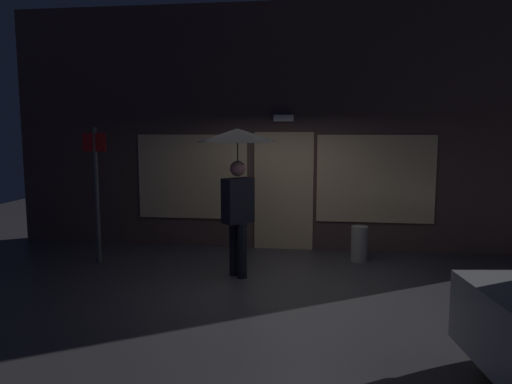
# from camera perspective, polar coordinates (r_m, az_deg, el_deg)

# --- Properties ---
(ground_plane) EXTENTS (18.00, 18.00, 0.00)m
(ground_plane) POSITION_cam_1_polar(r_m,az_deg,el_deg) (7.18, 1.87, -10.81)
(ground_plane) COLOR #423F44
(building_facade) EXTENTS (10.46, 0.48, 4.54)m
(building_facade) POSITION_cam_1_polar(r_m,az_deg,el_deg) (9.17, 3.39, 7.36)
(building_facade) COLOR brown
(building_facade) RESTS_ON ground
(person_with_umbrella) EXTENTS (1.22, 1.22, 2.25)m
(person_with_umbrella) POSITION_cam_1_polar(r_m,az_deg,el_deg) (7.24, -2.18, 3.94)
(person_with_umbrella) COLOR black
(person_with_umbrella) RESTS_ON ground
(street_sign_post) EXTENTS (0.40, 0.07, 2.28)m
(street_sign_post) POSITION_cam_1_polar(r_m,az_deg,el_deg) (8.53, -18.26, 0.65)
(street_sign_post) COLOR #595B60
(street_sign_post) RESTS_ON ground
(sidewalk_bollard) EXTENTS (0.28, 0.28, 0.60)m
(sidewalk_bollard) POSITION_cam_1_polar(r_m,az_deg,el_deg) (8.52, 12.06, -5.97)
(sidewalk_bollard) COLOR #9E998E
(sidewalk_bollard) RESTS_ON ground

